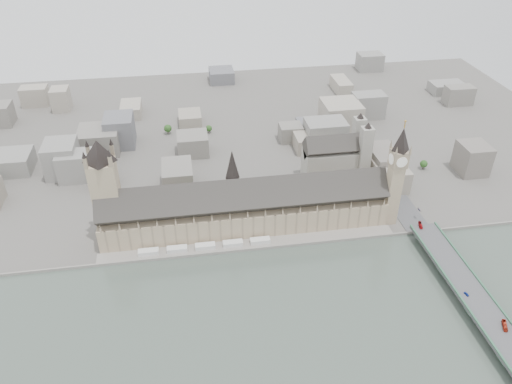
{
  "coord_description": "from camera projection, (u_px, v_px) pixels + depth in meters",
  "views": [
    {
      "loc": [
        -49.42,
        -355.7,
        290.15
      ],
      "look_at": [
        11.89,
        28.77,
        33.48
      ],
      "focal_mm": 35.0,
      "sensor_mm": 36.0,
      "label": 1
    }
  ],
  "objects": [
    {
      "name": "victoria_tower",
      "position": [
        105.0,
        186.0,
        434.47
      ],
      "size": [
        30.0,
        30.0,
        100.0
      ],
      "color": "tan",
      "rests_on": "ground"
    },
    {
      "name": "river_terrace",
      "position": [
        249.0,
        245.0,
        452.73
      ],
      "size": [
        270.0,
        15.0,
        2.0
      ],
      "primitive_type": "cube",
      "color": "gray",
      "rests_on": "ground"
    },
    {
      "name": "central_tower",
      "position": [
        232.0,
        173.0,
        447.7
      ],
      "size": [
        13.0,
        13.0,
        48.0
      ],
      "color": "gray",
      "rests_on": "ground"
    },
    {
      "name": "westminster_abbey",
      "position": [
        337.0,
        157.0,
        538.57
      ],
      "size": [
        68.0,
        36.0,
        64.0
      ],
      "color": "gray",
      "rests_on": "ground"
    },
    {
      "name": "car_approach",
      "position": [
        419.0,
        210.0,
        481.42
      ],
      "size": [
        1.88,
        4.45,
        1.28
      ],
      "primitive_type": "imported",
      "rotation": [
        0.0,
        0.0,
        0.02
      ],
      "color": "gray",
      "rests_on": "westminster_bridge"
    },
    {
      "name": "city_skyline_inland",
      "position": [
        221.0,
        112.0,
        651.0
      ],
      "size": [
        720.0,
        360.0,
        38.0
      ],
      "primitive_type": null,
      "color": "gray",
      "rests_on": "ground"
    },
    {
      "name": "bridge_parapets",
      "position": [
        492.0,
        319.0,
        365.97
      ],
      "size": [
        25.0,
        235.0,
        1.15
      ],
      "primitive_type": null,
      "color": "#3A694E",
      "rests_on": "westminster_bridge"
    },
    {
      "name": "red_bus_north",
      "position": [
        420.0,
        225.0,
        459.68
      ],
      "size": [
        4.62,
        10.09,
        2.74
      ],
      "primitive_type": "imported",
      "rotation": [
        0.0,
        0.0,
        -0.25
      ],
      "color": "#B31418",
      "rests_on": "westminster_bridge"
    },
    {
      "name": "ground",
      "position": [
        248.0,
        240.0,
        459.46
      ],
      "size": [
        900.0,
        900.0,
        0.0
      ],
      "primitive_type": "plane",
      "color": "#595651",
      "rests_on": "ground"
    },
    {
      "name": "park_trees",
      "position": [
        230.0,
        199.0,
        503.49
      ],
      "size": [
        110.0,
        30.0,
        15.0
      ],
      "primitive_type": null,
      "color": "#1C4318",
      "rests_on": "ground"
    },
    {
      "name": "elizabeth_tower",
      "position": [
        397.0,
        170.0,
        452.23
      ],
      "size": [
        17.0,
        17.0,
        107.5
      ],
      "color": "tan",
      "rests_on": "ground"
    },
    {
      "name": "car_blue",
      "position": [
        467.0,
        294.0,
        386.89
      ],
      "size": [
        2.79,
        4.88,
        1.56
      ],
      "primitive_type": "imported",
      "rotation": [
        0.0,
        0.0,
        0.22
      ],
      "color": "navy",
      "rests_on": "westminster_bridge"
    },
    {
      "name": "westminster_bridge",
      "position": [
        460.0,
        283.0,
        405.8
      ],
      "size": [
        25.0,
        325.0,
        10.25
      ],
      "primitive_type": "cube",
      "color": "#474749",
      "rests_on": "ground"
    },
    {
      "name": "red_bus_south",
      "position": [
        505.0,
        325.0,
        359.56
      ],
      "size": [
        6.49,
        10.77,
        2.97
      ],
      "primitive_type": "imported",
      "rotation": [
        0.0,
        0.0,
        -0.4
      ],
      "color": "#B22A16",
      "rests_on": "westminster_bridge"
    },
    {
      "name": "palace_of_westminster",
      "position": [
        245.0,
        208.0,
        463.21
      ],
      "size": [
        265.0,
        40.73,
        55.44
      ],
      "color": "tan",
      "rests_on": "ground"
    },
    {
      "name": "terrace_tents",
      "position": [
        205.0,
        246.0,
        446.23
      ],
      "size": [
        118.0,
        7.0,
        4.0
      ],
      "color": "silver",
      "rests_on": "river_terrace"
    },
    {
      "name": "embankment_wall",
      "position": [
        251.0,
        249.0,
        446.27
      ],
      "size": [
        600.0,
        1.5,
        3.0
      ],
      "primitive_type": "cube",
      "color": "gray",
      "rests_on": "ground"
    }
  ]
}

